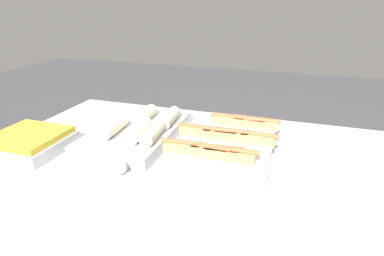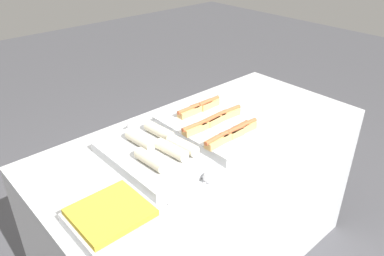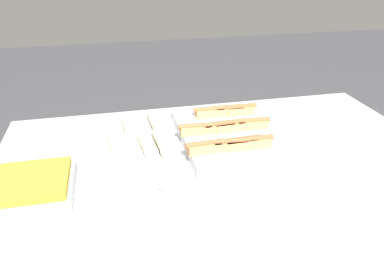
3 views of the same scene
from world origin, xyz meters
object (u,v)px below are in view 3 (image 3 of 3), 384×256
(tray_hotdogs, at_px, (225,134))
(serving_spoon_near, at_px, (158,184))
(serving_spoon_far, at_px, (141,117))
(tray_side_front, at_px, (29,188))
(tray_wraps, at_px, (134,144))

(tray_hotdogs, distance_m, serving_spoon_near, 0.44)
(serving_spoon_near, distance_m, serving_spoon_far, 0.59)
(tray_hotdogs, bearing_deg, tray_side_front, -162.70)
(tray_side_front, distance_m, serving_spoon_near, 0.43)
(tray_wraps, distance_m, serving_spoon_far, 0.30)
(serving_spoon_near, relative_size, serving_spoon_far, 1.02)
(tray_side_front, distance_m, serving_spoon_far, 0.68)
(tray_hotdogs, xyz_separation_m, tray_wraps, (-0.39, -0.00, 0.00))
(tray_hotdogs, height_order, tray_wraps, tray_wraps)
(tray_side_front, bearing_deg, serving_spoon_near, -7.11)
(tray_hotdogs, relative_size, tray_wraps, 1.07)
(tray_hotdogs, height_order, tray_side_front, tray_hotdogs)
(tray_wraps, relative_size, tray_side_front, 1.84)
(tray_hotdogs, distance_m, serving_spoon_far, 0.45)
(tray_hotdogs, xyz_separation_m, serving_spoon_far, (-0.33, 0.30, -0.01))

